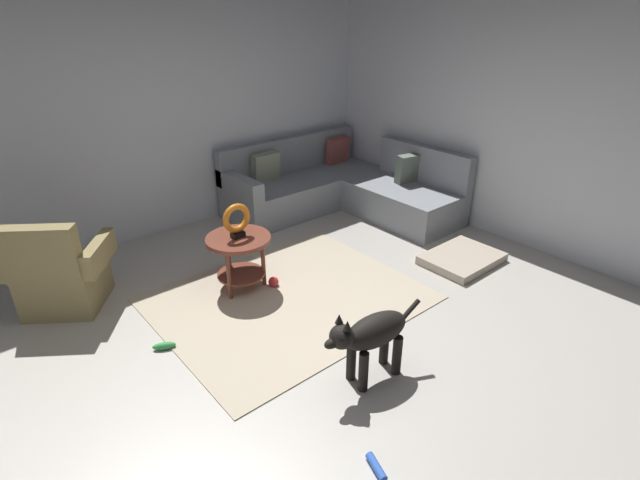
% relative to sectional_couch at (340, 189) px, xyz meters
% --- Properties ---
extents(ground_plane, '(6.00, 6.00, 0.10)m').
position_rel_sectional_couch_xyz_m(ground_plane, '(-1.99, -2.01, -0.34)').
color(ground_plane, '#B7B2A8').
extents(wall_back, '(6.00, 0.12, 2.70)m').
position_rel_sectional_couch_xyz_m(wall_back, '(-1.99, 0.93, 1.06)').
color(wall_back, silver).
rests_on(wall_back, ground_plane).
extents(wall_right, '(0.12, 6.00, 2.70)m').
position_rel_sectional_couch_xyz_m(wall_right, '(0.95, -2.01, 1.06)').
color(wall_right, silver).
rests_on(wall_right, ground_plane).
extents(area_rug, '(2.30, 1.90, 0.01)m').
position_rel_sectional_couch_xyz_m(area_rug, '(-1.84, -1.31, -0.29)').
color(area_rug, '#BCAD93').
rests_on(area_rug, ground_plane).
extents(sectional_couch, '(2.20, 2.25, 0.88)m').
position_rel_sectional_couch_xyz_m(sectional_couch, '(0.00, 0.00, 0.00)').
color(sectional_couch, gray).
rests_on(sectional_couch, ground_plane).
extents(armchair, '(1.00, 0.96, 0.88)m').
position_rel_sectional_couch_xyz_m(armchair, '(-3.44, -0.14, 0.03)').
color(armchair, olive).
rests_on(armchair, ground_plane).
extents(side_table, '(0.60, 0.60, 0.54)m').
position_rel_sectional_couch_xyz_m(side_table, '(-2.06, -0.86, 0.12)').
color(side_table, brown).
rests_on(side_table, ground_plane).
extents(torus_sculpture, '(0.28, 0.08, 0.33)m').
position_rel_sectional_couch_xyz_m(torus_sculpture, '(-2.06, -0.86, 0.42)').
color(torus_sculpture, black).
rests_on(torus_sculpture, side_table).
extents(dog_bed_mat, '(0.80, 0.60, 0.09)m').
position_rel_sectional_couch_xyz_m(dog_bed_mat, '(-0.01, -1.93, -0.25)').
color(dog_bed_mat, '#B2A38E').
rests_on(dog_bed_mat, ground_plane).
extents(dog, '(0.85, 0.27, 0.63)m').
position_rel_sectional_couch_xyz_m(dog, '(-2.03, -2.54, 0.09)').
color(dog, black).
rests_on(dog, ground_plane).
extents(dog_toy_ball, '(0.10, 0.10, 0.10)m').
position_rel_sectional_couch_xyz_m(dog_toy_ball, '(-1.82, -1.04, -0.24)').
color(dog_toy_ball, red).
rests_on(dog_toy_ball, ground_plane).
extents(dog_toy_rope, '(0.10, 0.19, 0.05)m').
position_rel_sectional_couch_xyz_m(dog_toy_rope, '(-2.55, -3.11, -0.27)').
color(dog_toy_rope, blue).
rests_on(dog_toy_rope, ground_plane).
extents(dog_toy_bone, '(0.19, 0.14, 0.06)m').
position_rel_sectional_couch_xyz_m(dog_toy_bone, '(-3.03, -1.27, -0.26)').
color(dog_toy_bone, green).
rests_on(dog_toy_bone, ground_plane).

